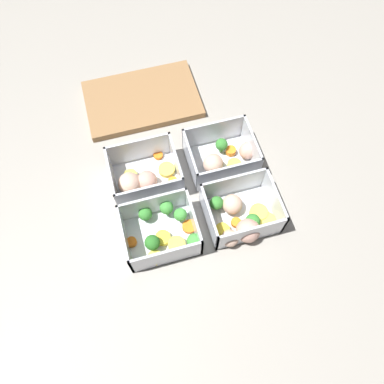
# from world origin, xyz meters

# --- Properties ---
(ground_plane) EXTENTS (4.00, 4.00, 0.00)m
(ground_plane) POSITION_xyz_m (0.00, 0.00, 0.00)
(ground_plane) COLOR gray
(container_near_left) EXTENTS (0.16, 0.13, 0.07)m
(container_near_left) POSITION_xyz_m (-0.08, -0.07, 0.03)
(container_near_left) COLOR silver
(container_near_left) RESTS_ON ground_plane
(container_near_right) EXTENTS (0.15, 0.14, 0.07)m
(container_near_right) POSITION_xyz_m (0.08, -0.08, 0.03)
(container_near_right) COLOR silver
(container_near_right) RESTS_ON ground_plane
(container_far_left) EXTENTS (0.15, 0.13, 0.07)m
(container_far_left) POSITION_xyz_m (-0.10, 0.06, 0.03)
(container_far_left) COLOR silver
(container_far_left) RESTS_ON ground_plane
(container_far_right) EXTENTS (0.16, 0.12, 0.07)m
(container_far_right) POSITION_xyz_m (0.09, 0.07, 0.03)
(container_far_right) COLOR silver
(container_far_right) RESTS_ON ground_plane
(cutting_board) EXTENTS (0.28, 0.18, 0.02)m
(cutting_board) POSITION_xyz_m (-0.05, 0.29, 0.01)
(cutting_board) COLOR olive
(cutting_board) RESTS_ON ground_plane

